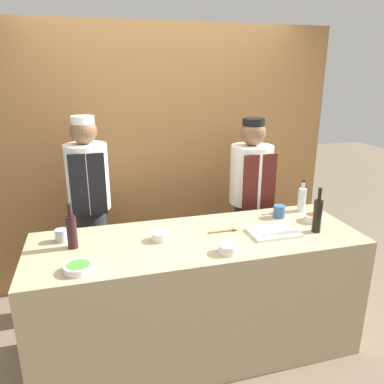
{
  "coord_description": "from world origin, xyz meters",
  "views": [
    {
      "loc": [
        -0.66,
        -2.24,
        1.99
      ],
      "look_at": [
        0.0,
        0.16,
        1.19
      ],
      "focal_mm": 35.0,
      "sensor_mm": 36.0,
      "label": 1
    }
  ],
  "objects_px": {
    "sauce_bowl_yellow": "(161,236)",
    "wooden_spoon": "(227,230)",
    "sauce_bowl_brown": "(313,217)",
    "chef_right": "(250,201)",
    "sauce_bowl_green": "(78,268)",
    "chef_left": "(91,210)",
    "sauce_bowl_red": "(228,248)",
    "cup_blue": "(279,211)",
    "cutting_board": "(274,232)",
    "bottle_wine": "(72,231)",
    "bottle_soy": "(318,215)",
    "cup_steel": "(61,235)",
    "bottle_clear": "(302,199)"
  },
  "relations": [
    {
      "from": "bottle_clear",
      "to": "chef_right",
      "type": "relative_size",
      "value": 0.16
    },
    {
      "from": "sauce_bowl_red",
      "to": "sauce_bowl_green",
      "type": "relative_size",
      "value": 0.76
    },
    {
      "from": "sauce_bowl_green",
      "to": "cutting_board",
      "type": "relative_size",
      "value": 0.49
    },
    {
      "from": "chef_left",
      "to": "wooden_spoon",
      "type": "bearing_deg",
      "value": -35.63
    },
    {
      "from": "sauce_bowl_brown",
      "to": "cutting_board",
      "type": "xyz_separation_m",
      "value": [
        -0.39,
        -0.13,
        -0.02
      ]
    },
    {
      "from": "sauce_bowl_brown",
      "to": "cup_steel",
      "type": "bearing_deg",
      "value": 175.63
    },
    {
      "from": "bottle_wine",
      "to": "chef_right",
      "type": "distance_m",
      "value": 1.66
    },
    {
      "from": "cup_blue",
      "to": "cup_steel",
      "type": "distance_m",
      "value": 1.61
    },
    {
      "from": "cup_steel",
      "to": "chef_right",
      "type": "relative_size",
      "value": 0.05
    },
    {
      "from": "bottle_soy",
      "to": "cup_blue",
      "type": "relative_size",
      "value": 3.41
    },
    {
      "from": "cutting_board",
      "to": "bottle_clear",
      "type": "bearing_deg",
      "value": 39.37
    },
    {
      "from": "sauce_bowl_yellow",
      "to": "sauce_bowl_green",
      "type": "relative_size",
      "value": 0.71
    },
    {
      "from": "bottle_wine",
      "to": "chef_left",
      "type": "distance_m",
      "value": 0.66
    },
    {
      "from": "cup_steel",
      "to": "cup_blue",
      "type": "bearing_deg",
      "value": 0.04
    },
    {
      "from": "sauce_bowl_yellow",
      "to": "wooden_spoon",
      "type": "height_order",
      "value": "sauce_bowl_yellow"
    },
    {
      "from": "sauce_bowl_yellow",
      "to": "cup_steel",
      "type": "bearing_deg",
      "value": 165.78
    },
    {
      "from": "chef_right",
      "to": "sauce_bowl_green",
      "type": "bearing_deg",
      "value": -146.98
    },
    {
      "from": "sauce_bowl_green",
      "to": "cutting_board",
      "type": "bearing_deg",
      "value": 7.71
    },
    {
      "from": "sauce_bowl_green",
      "to": "chef_left",
      "type": "relative_size",
      "value": 0.1
    },
    {
      "from": "bottle_soy",
      "to": "wooden_spoon",
      "type": "distance_m",
      "value": 0.64
    },
    {
      "from": "sauce_bowl_brown",
      "to": "chef_right",
      "type": "relative_size",
      "value": 0.09
    },
    {
      "from": "bottle_soy",
      "to": "cup_blue",
      "type": "xyz_separation_m",
      "value": [
        -0.12,
        0.32,
        -0.08
      ]
    },
    {
      "from": "sauce_bowl_green",
      "to": "wooden_spoon",
      "type": "bearing_deg",
      "value": 16.43
    },
    {
      "from": "cutting_board",
      "to": "bottle_soy",
      "type": "xyz_separation_m",
      "value": [
        0.3,
        -0.05,
        0.12
      ]
    },
    {
      "from": "sauce_bowl_green",
      "to": "bottle_wine",
      "type": "relative_size",
      "value": 0.54
    },
    {
      "from": "sauce_bowl_brown",
      "to": "sauce_bowl_green",
      "type": "height_order",
      "value": "sauce_bowl_brown"
    },
    {
      "from": "sauce_bowl_red",
      "to": "sauce_bowl_yellow",
      "type": "distance_m",
      "value": 0.47
    },
    {
      "from": "sauce_bowl_brown",
      "to": "cup_steel",
      "type": "relative_size",
      "value": 1.64
    },
    {
      "from": "chef_right",
      "to": "cutting_board",
      "type": "bearing_deg",
      "value": -102.2
    },
    {
      "from": "wooden_spoon",
      "to": "sauce_bowl_brown",
      "type": "bearing_deg",
      "value": 0.62
    },
    {
      "from": "chef_left",
      "to": "cutting_board",
      "type": "bearing_deg",
      "value": -32.58
    },
    {
      "from": "cup_blue",
      "to": "chef_left",
      "type": "distance_m",
      "value": 1.51
    },
    {
      "from": "cutting_board",
      "to": "bottle_wine",
      "type": "bearing_deg",
      "value": 173.84
    },
    {
      "from": "sauce_bowl_green",
      "to": "cup_steel",
      "type": "height_order",
      "value": "cup_steel"
    },
    {
      "from": "sauce_bowl_red",
      "to": "chef_left",
      "type": "distance_m",
      "value": 1.27
    },
    {
      "from": "sauce_bowl_green",
      "to": "wooden_spoon",
      "type": "distance_m",
      "value": 1.06
    },
    {
      "from": "sauce_bowl_yellow",
      "to": "bottle_wine",
      "type": "xyz_separation_m",
      "value": [
        -0.57,
        0.04,
        0.09
      ]
    },
    {
      "from": "bottle_wine",
      "to": "cup_steel",
      "type": "height_order",
      "value": "bottle_wine"
    },
    {
      "from": "bottle_clear",
      "to": "chef_left",
      "type": "xyz_separation_m",
      "value": [
        -1.66,
        0.44,
        -0.09
      ]
    },
    {
      "from": "chef_right",
      "to": "bottle_wine",
      "type": "bearing_deg",
      "value": -157.14
    },
    {
      "from": "chef_left",
      "to": "chef_right",
      "type": "distance_m",
      "value": 1.4
    },
    {
      "from": "bottle_clear",
      "to": "chef_right",
      "type": "height_order",
      "value": "chef_right"
    },
    {
      "from": "sauce_bowl_red",
      "to": "bottle_clear",
      "type": "height_order",
      "value": "bottle_clear"
    },
    {
      "from": "bottle_soy",
      "to": "cup_steel",
      "type": "bearing_deg",
      "value": 169.59
    },
    {
      "from": "sauce_bowl_red",
      "to": "cup_blue",
      "type": "relative_size",
      "value": 1.31
    },
    {
      "from": "sauce_bowl_green",
      "to": "cup_steel",
      "type": "distance_m",
      "value": 0.46
    },
    {
      "from": "cup_steel",
      "to": "chef_right",
      "type": "distance_m",
      "value": 1.68
    },
    {
      "from": "bottle_wine",
      "to": "sauce_bowl_red",
      "type": "bearing_deg",
      "value": -19.71
    },
    {
      "from": "sauce_bowl_green",
      "to": "cup_steel",
      "type": "relative_size",
      "value": 1.98
    },
    {
      "from": "sauce_bowl_yellow",
      "to": "bottle_wine",
      "type": "height_order",
      "value": "bottle_wine"
    }
  ]
}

